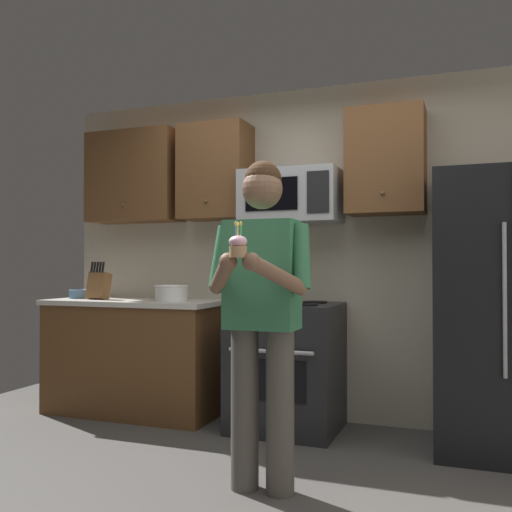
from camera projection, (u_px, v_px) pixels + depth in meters
ground_plane at (234, 506)px, 2.83m from camera, size 6.00×6.00×0.00m
wall_back at (319, 253)px, 4.50m from camera, size 4.40×0.10×2.60m
oven_range at (286, 366)px, 4.17m from camera, size 0.76×0.70×0.93m
microwave at (291, 197)px, 4.30m from camera, size 0.74×0.41×0.40m
refrigerator at (510, 313)px, 3.61m from camera, size 0.90×0.75×1.80m
cabinet_row_upper at (224, 172)px, 4.55m from camera, size 2.78×0.36×0.76m
counter_left at (135, 356)px, 4.64m from camera, size 1.44×0.66×0.92m
knife_block at (99, 285)px, 4.72m from camera, size 0.16×0.15×0.32m
bowl_large_white at (172, 293)px, 4.50m from camera, size 0.27×0.27×0.12m
bowl_small_colored at (79, 294)px, 4.85m from camera, size 0.16×0.16×0.07m
person at (261, 304)px, 3.03m from camera, size 0.60×0.48×1.76m
cupcake at (238, 246)px, 2.72m from camera, size 0.09×0.09×0.17m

